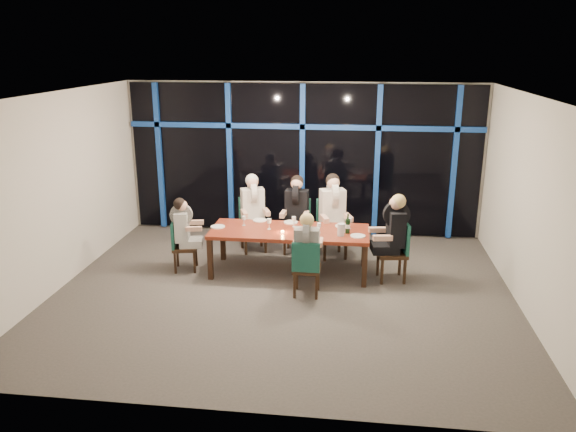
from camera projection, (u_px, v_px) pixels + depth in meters
The scene contains 29 objects.
room at pixel (283, 164), 8.10m from camera, with size 7.04×7.00×3.02m.
window_wall at pixel (303, 157), 11.02m from camera, with size 6.86×0.43×2.94m.
dining_table at pixel (289, 234), 9.25m from camera, with size 2.60×1.00×0.75m.
chair_far_left at pixel (252, 221), 10.37m from camera, with size 0.59×0.59×0.98m.
chair_far_mid at pixel (297, 223), 10.27m from camera, with size 0.48×0.48×0.98m.
chair_far_right at pixel (331, 224), 10.07m from camera, with size 0.61×0.61×1.04m.
chair_end_left at pixel (180, 243), 9.41m from camera, with size 0.47×0.47×0.86m.
chair_end_right at pixel (398, 248), 8.99m from camera, with size 0.52×0.52×0.98m.
chair_near_mid at pixel (306, 266), 8.40m from camera, with size 0.42×0.42×0.89m.
diner_far_left at pixel (253, 202), 10.18m from camera, with size 0.61×0.67×0.96m.
diner_far_mid at pixel (297, 203), 10.08m from camera, with size 0.50×0.63×0.96m.
diner_far_right at pixel (333, 204), 9.86m from camera, with size 0.62×0.71×1.01m.
diner_end_left at pixel (184, 223), 9.32m from camera, with size 0.57×0.47×0.84m.
diner_end_right at pixel (394, 225), 8.88m from camera, with size 0.64×0.52×0.95m.
diner_near_mid at pixel (307, 242), 8.37m from camera, with size 0.44×0.55×0.87m.
plate_far_left at pixel (260, 220), 9.71m from camera, with size 0.24×0.24×0.01m, color white.
plate_far_mid at pixel (291, 222), 9.60m from camera, with size 0.24×0.24×0.01m, color white.
plate_far_right at pixel (342, 226), 9.40m from camera, with size 0.24×0.24×0.01m, color white.
plate_end_left at pixel (218, 227), 9.37m from camera, with size 0.24×0.24×0.01m, color white.
plate_end_right at pixel (358, 236), 8.92m from camera, with size 0.24×0.24×0.01m, color white.
plate_near_mid at pixel (310, 236), 8.93m from camera, with size 0.24×0.24×0.01m, color white.
wine_bottle at pixel (348, 226), 9.03m from camera, with size 0.08×0.08×0.33m.
water_pitcher at pixel (341, 230), 8.92m from camera, with size 0.12×0.11×0.20m.
tea_light at pixel (282, 232), 9.09m from camera, with size 0.05×0.05×0.03m, color #F19848.
wine_glass_a at pixel (269, 222), 9.22m from camera, with size 0.07×0.07×0.18m.
wine_glass_b at pixel (294, 219), 9.35m from camera, with size 0.07×0.07×0.18m.
wine_glass_c at pixel (319, 226), 9.05m from camera, with size 0.07×0.07×0.17m.
wine_glass_d at pixel (244, 219), 9.43m from camera, with size 0.06×0.06×0.16m.
wine_glass_e at pixel (349, 221), 9.25m from camera, with size 0.07×0.07×0.18m.
Camera 1 is at (1.05, -7.90, 3.67)m, focal length 35.00 mm.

